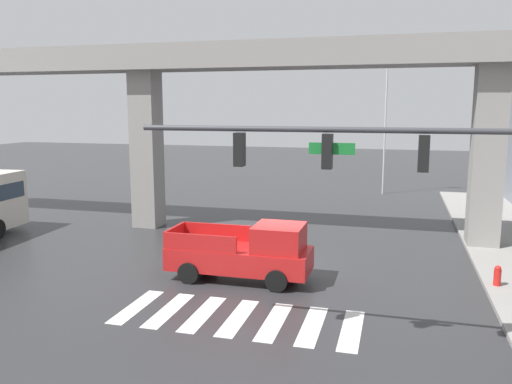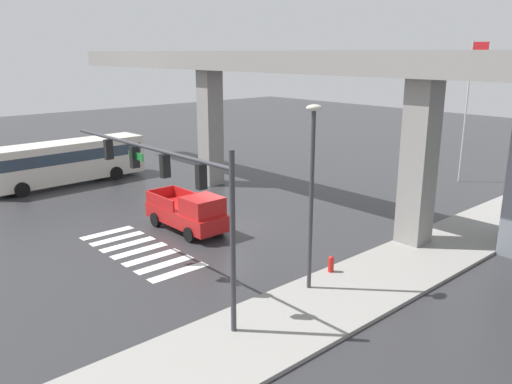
{
  "view_description": "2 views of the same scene",
  "coord_description": "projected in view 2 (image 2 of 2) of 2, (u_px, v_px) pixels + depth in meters",
  "views": [
    {
      "loc": [
        4.33,
        -18.97,
        6.12
      ],
      "look_at": [
        -1.39,
        1.95,
        2.58
      ],
      "focal_mm": 36.46,
      "sensor_mm": 36.0,
      "label": 1
    },
    {
      "loc": [
        20.52,
        -16.13,
        9.02
      ],
      "look_at": [
        0.44,
        1.84,
        1.69
      ],
      "focal_mm": 36.1,
      "sensor_mm": 36.0,
      "label": 2
    }
  ],
  "objects": [
    {
      "name": "flagpole",
      "position": [
        468.0,
        102.0,
        35.59
      ],
      "size": [
        1.16,
        0.12,
        9.86
      ],
      "color": "silver",
      "rests_on": "ground"
    },
    {
      "name": "crosswalk_stripes",
      "position": [
        139.0,
        251.0,
        24.19
      ],
      "size": [
        7.15,
        2.8,
        0.01
      ],
      "color": "silver",
      "rests_on": "ground"
    },
    {
      "name": "ground_plane",
      "position": [
        225.0,
        227.0,
        27.5
      ],
      "size": [
        120.0,
        120.0,
        0.0
      ],
      "primitive_type": "plane",
      "color": "#2D2D30"
    },
    {
      "name": "sidewalk_east",
      "position": [
        398.0,
        268.0,
        22.03
      ],
      "size": [
        4.0,
        36.0,
        0.15
      ],
      "primitive_type": "cube",
      "color": "gray",
      "rests_on": "ground"
    },
    {
      "name": "elevated_overpass",
      "position": [
        296.0,
        75.0,
        28.81
      ],
      "size": [
        48.25,
        2.44,
        9.11
      ],
      "color": "gray",
      "rests_on": "ground"
    },
    {
      "name": "street_lamp_near_corner",
      "position": [
        312.0,
        178.0,
        18.94
      ],
      "size": [
        0.44,
        0.7,
        7.24
      ],
      "color": "#38383D",
      "rests_on": "ground"
    },
    {
      "name": "traffic_signal_mast",
      "position": [
        168.0,
        178.0,
        18.44
      ],
      "size": [
        10.89,
        0.32,
        6.2
      ],
      "color": "#38383D",
      "rests_on": "ground"
    },
    {
      "name": "pickup_truck",
      "position": [
        190.0,
        213.0,
        26.6
      ],
      "size": [
        5.1,
        2.09,
        2.08
      ],
      "color": "red",
      "rests_on": "ground"
    },
    {
      "name": "fire_hydrant",
      "position": [
        331.0,
        265.0,
        21.46
      ],
      "size": [
        0.24,
        0.24,
        0.85
      ],
      "color": "red",
      "rests_on": "ground"
    },
    {
      "name": "city_bus",
      "position": [
        68.0,
        160.0,
        36.19
      ],
      "size": [
        3.12,
        10.9,
        2.99
      ],
      "color": "beige",
      "rests_on": "ground"
    }
  ]
}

